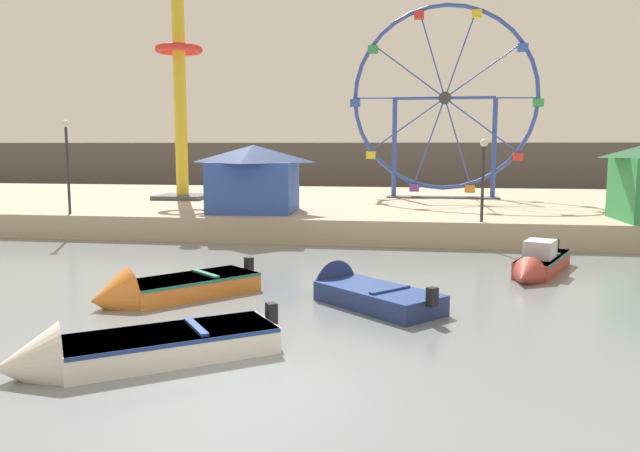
{
  "coord_description": "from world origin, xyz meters",
  "views": [
    {
      "loc": [
        2.69,
        -10.26,
        4.14
      ],
      "look_at": [
        -0.49,
        10.13,
        1.5
      ],
      "focal_mm": 35.48,
      "sensor_mm": 36.0,
      "label": 1
    }
  ],
  "objects_px": {
    "motorboat_navy_blue": "(356,291)",
    "motorboat_white_red_stripe": "(120,351)",
    "motorboat_orange_hull": "(161,290)",
    "promenade_lamp_near": "(67,153)",
    "carnival_booth_blue_tent": "(254,177)",
    "promenade_lamp_far": "(483,167)",
    "motorboat_faded_red": "(538,264)",
    "ferris_wheel_blue_frame": "(445,102)",
    "drop_tower_yellow_tower": "(180,96)"
  },
  "relations": [
    {
      "from": "motorboat_navy_blue",
      "to": "motorboat_white_red_stripe",
      "type": "relative_size",
      "value": 0.84
    },
    {
      "from": "motorboat_navy_blue",
      "to": "motorboat_white_red_stripe",
      "type": "bearing_deg",
      "value": 97.05
    },
    {
      "from": "motorboat_orange_hull",
      "to": "promenade_lamp_near",
      "type": "height_order",
      "value": "promenade_lamp_near"
    },
    {
      "from": "motorboat_navy_blue",
      "to": "carnival_booth_blue_tent",
      "type": "height_order",
      "value": "carnival_booth_blue_tent"
    },
    {
      "from": "promenade_lamp_far",
      "to": "motorboat_navy_blue",
      "type": "bearing_deg",
      "value": -113.18
    },
    {
      "from": "motorboat_navy_blue",
      "to": "promenade_lamp_far",
      "type": "bearing_deg",
      "value": -71.13
    },
    {
      "from": "motorboat_faded_red",
      "to": "promenade_lamp_near",
      "type": "height_order",
      "value": "promenade_lamp_near"
    },
    {
      "from": "motorboat_navy_blue",
      "to": "motorboat_orange_hull",
      "type": "relative_size",
      "value": 0.94
    },
    {
      "from": "motorboat_navy_blue",
      "to": "ferris_wheel_blue_frame",
      "type": "height_order",
      "value": "ferris_wheel_blue_frame"
    },
    {
      "from": "motorboat_orange_hull",
      "to": "promenade_lamp_far",
      "type": "height_order",
      "value": "promenade_lamp_far"
    },
    {
      "from": "carnival_booth_blue_tent",
      "to": "promenade_lamp_near",
      "type": "relative_size",
      "value": 1.04
    },
    {
      "from": "promenade_lamp_near",
      "to": "motorboat_faded_red",
      "type": "bearing_deg",
      "value": -15.92
    },
    {
      "from": "motorboat_white_red_stripe",
      "to": "carnival_booth_blue_tent",
      "type": "relative_size",
      "value": 1.16
    },
    {
      "from": "ferris_wheel_blue_frame",
      "to": "promenade_lamp_near",
      "type": "distance_m",
      "value": 20.68
    },
    {
      "from": "motorboat_navy_blue",
      "to": "ferris_wheel_blue_frame",
      "type": "bearing_deg",
      "value": -55.94
    },
    {
      "from": "drop_tower_yellow_tower",
      "to": "motorboat_orange_hull",
      "type": "bearing_deg",
      "value": -70.64
    },
    {
      "from": "motorboat_navy_blue",
      "to": "motorboat_white_red_stripe",
      "type": "height_order",
      "value": "motorboat_navy_blue"
    },
    {
      "from": "motorboat_navy_blue",
      "to": "motorboat_white_red_stripe",
      "type": "distance_m",
      "value": 6.86
    },
    {
      "from": "promenade_lamp_far",
      "to": "ferris_wheel_blue_frame",
      "type": "bearing_deg",
      "value": 95.6
    },
    {
      "from": "motorboat_orange_hull",
      "to": "ferris_wheel_blue_frame",
      "type": "xyz_separation_m",
      "value": [
        8.2,
        22.0,
        6.37
      ]
    },
    {
      "from": "ferris_wheel_blue_frame",
      "to": "promenade_lamp_near",
      "type": "height_order",
      "value": "ferris_wheel_blue_frame"
    },
    {
      "from": "motorboat_orange_hull",
      "to": "carnival_booth_blue_tent",
      "type": "distance_m",
      "value": 12.96
    },
    {
      "from": "motorboat_faded_red",
      "to": "motorboat_white_red_stripe",
      "type": "distance_m",
      "value": 13.67
    },
    {
      "from": "motorboat_orange_hull",
      "to": "promenade_lamp_near",
      "type": "distance_m",
      "value": 14.14
    },
    {
      "from": "motorboat_white_red_stripe",
      "to": "drop_tower_yellow_tower",
      "type": "bearing_deg",
      "value": -107.16
    },
    {
      "from": "motorboat_white_red_stripe",
      "to": "ferris_wheel_blue_frame",
      "type": "xyz_separation_m",
      "value": [
        6.93,
        26.96,
        6.36
      ]
    },
    {
      "from": "motorboat_navy_blue",
      "to": "promenade_lamp_near",
      "type": "xyz_separation_m",
      "value": [
        -13.97,
        9.87,
        3.51
      ]
    },
    {
      "from": "motorboat_orange_hull",
      "to": "carnival_booth_blue_tent",
      "type": "relative_size",
      "value": 1.03
    },
    {
      "from": "motorboat_white_red_stripe",
      "to": "promenade_lamp_near",
      "type": "distance_m",
      "value": 18.79
    },
    {
      "from": "carnival_booth_blue_tent",
      "to": "promenade_lamp_far",
      "type": "bearing_deg",
      "value": -16.35
    },
    {
      "from": "drop_tower_yellow_tower",
      "to": "promenade_lamp_far",
      "type": "height_order",
      "value": "drop_tower_yellow_tower"
    },
    {
      "from": "motorboat_navy_blue",
      "to": "motorboat_faded_red",
      "type": "distance_m",
      "value": 6.95
    },
    {
      "from": "motorboat_white_red_stripe",
      "to": "carnival_booth_blue_tent",
      "type": "xyz_separation_m",
      "value": [
        -2.05,
        17.68,
        2.39
      ]
    },
    {
      "from": "drop_tower_yellow_tower",
      "to": "promenade_lamp_near",
      "type": "xyz_separation_m",
      "value": [
        -2.06,
        -8.56,
        -3.16
      ]
    },
    {
      "from": "motorboat_faded_red",
      "to": "ferris_wheel_blue_frame",
      "type": "height_order",
      "value": "ferris_wheel_blue_frame"
    },
    {
      "from": "motorboat_navy_blue",
      "to": "motorboat_orange_hull",
      "type": "xyz_separation_m",
      "value": [
        -5.21,
        -0.65,
        0.0
      ]
    },
    {
      "from": "carnival_booth_blue_tent",
      "to": "motorboat_orange_hull",
      "type": "bearing_deg",
      "value": -89.6
    },
    {
      "from": "motorboat_orange_hull",
      "to": "motorboat_navy_blue",
      "type": "bearing_deg",
      "value": 138.54
    },
    {
      "from": "motorboat_faded_red",
      "to": "promenade_lamp_near",
      "type": "bearing_deg",
      "value": -83.24
    },
    {
      "from": "motorboat_navy_blue",
      "to": "motorboat_faded_red",
      "type": "height_order",
      "value": "motorboat_faded_red"
    },
    {
      "from": "promenade_lamp_near",
      "to": "ferris_wheel_blue_frame",
      "type": "bearing_deg",
      "value": 34.07
    },
    {
      "from": "promenade_lamp_near",
      "to": "promenade_lamp_far",
      "type": "relative_size",
      "value": 1.26
    },
    {
      "from": "motorboat_navy_blue",
      "to": "ferris_wheel_blue_frame",
      "type": "distance_m",
      "value": 22.48
    },
    {
      "from": "motorboat_white_red_stripe",
      "to": "promenade_lamp_far",
      "type": "relative_size",
      "value": 1.51
    },
    {
      "from": "motorboat_faded_red",
      "to": "drop_tower_yellow_tower",
      "type": "distance_m",
      "value": 23.3
    },
    {
      "from": "promenade_lamp_far",
      "to": "motorboat_faded_red",
      "type": "bearing_deg",
      "value": -76.39
    },
    {
      "from": "motorboat_navy_blue",
      "to": "carnival_booth_blue_tent",
      "type": "bearing_deg",
      "value": -21.59
    },
    {
      "from": "ferris_wheel_blue_frame",
      "to": "motorboat_orange_hull",
      "type": "bearing_deg",
      "value": -110.45
    },
    {
      "from": "motorboat_faded_red",
      "to": "promenade_lamp_far",
      "type": "height_order",
      "value": "promenade_lamp_far"
    },
    {
      "from": "motorboat_faded_red",
      "to": "motorboat_white_red_stripe",
      "type": "height_order",
      "value": "motorboat_faded_red"
    }
  ]
}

